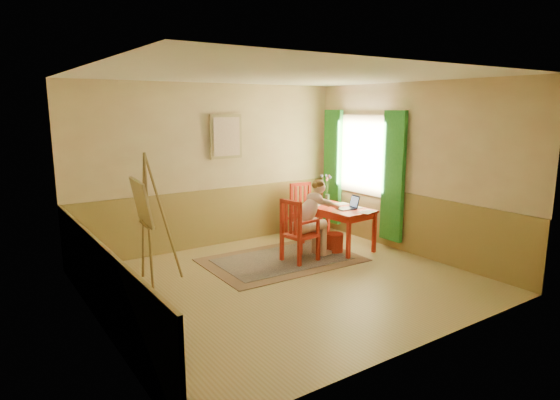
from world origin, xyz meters
TOP-DOWN VIEW (x-y plane):
  - room at (0.00, 0.00)m, footprint 5.04×4.54m
  - wainscot at (0.00, 0.80)m, footprint 5.00×4.50m
  - window at (2.42, 1.10)m, footprint 0.12×2.01m
  - wall_portrait at (0.25, 2.20)m, footprint 0.60×0.05m
  - rug at (0.48, 0.83)m, footprint 2.44×1.66m
  - table at (1.65, 0.84)m, footprint 0.81×1.25m
  - chair_left at (0.63, 0.62)m, footprint 0.52×0.51m
  - chair_back at (1.63, 1.76)m, footprint 0.49×0.51m
  - figure at (0.94, 0.67)m, footprint 0.97×0.47m
  - laptop at (1.72, 0.65)m, footprint 0.38×0.25m
  - papers at (1.74, 0.81)m, footprint 0.76×1.22m
  - vase at (1.83, 1.37)m, footprint 0.17×0.25m
  - wastebasket at (1.45, 0.69)m, footprint 0.32×0.32m
  - easel at (-1.62, 1.06)m, footprint 0.64×0.81m

SIDE VIEW (x-z plane):
  - rug at x=0.48m, z-range 0.00..0.02m
  - wastebasket at x=1.45m, z-range 0.00..0.32m
  - wainscot at x=0.00m, z-range 0.00..1.00m
  - chair_back at x=1.63m, z-range 0.00..1.01m
  - chair_left at x=0.63m, z-range 0.00..1.01m
  - table at x=1.65m, z-range 0.27..0.99m
  - figure at x=0.94m, z-range 0.07..1.33m
  - papers at x=1.74m, z-range 0.72..0.73m
  - laptop at x=1.72m, z-range 0.66..0.87m
  - vase at x=1.83m, z-range 0.70..1.20m
  - easel at x=-1.62m, z-range 0.17..1.98m
  - window at x=2.42m, z-range 0.25..2.45m
  - room at x=0.00m, z-range -0.02..2.82m
  - wall_portrait at x=0.25m, z-range 1.52..2.28m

